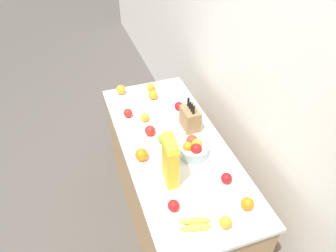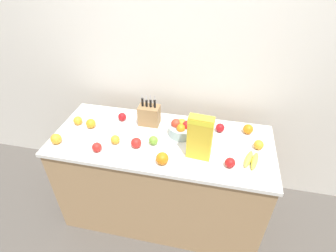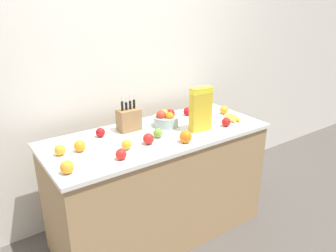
{
  "view_description": "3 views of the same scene",
  "coord_description": "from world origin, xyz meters",
  "px_view_note": "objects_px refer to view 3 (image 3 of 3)",
  "views": [
    {
      "loc": [
        1.61,
        -0.6,
        2.5
      ],
      "look_at": [
        -0.09,
        -0.01,
        1.01
      ],
      "focal_mm": 35.0,
      "sensor_mm": 36.0,
      "label": 1
    },
    {
      "loc": [
        0.38,
        -1.53,
        2.18
      ],
      "look_at": [
        0.04,
        0.05,
        1.0
      ],
      "focal_mm": 28.0,
      "sensor_mm": 36.0,
      "label": 2
    },
    {
      "loc": [
        -1.24,
        -1.92,
        1.84
      ],
      "look_at": [
        0.07,
        -0.04,
        0.95
      ],
      "focal_mm": 35.0,
      "sensor_mm": 36.0,
      "label": 3
    }
  ],
  "objects_px": {
    "apple_near_bananas": "(148,139)",
    "orange_front_right": "(224,110)",
    "orange_mid_left": "(67,167)",
    "orange_front_center": "(205,106)",
    "apple_by_knife_block": "(226,122)",
    "fruit_bowl": "(166,119)",
    "banana_bunch": "(232,118)",
    "apple_middle": "(100,132)",
    "apple_leftmost": "(121,154)",
    "knife_block": "(129,119)",
    "cereal_box": "(201,108)",
    "orange_by_cereal": "(186,137)",
    "apple_rear": "(187,111)",
    "orange_back_center": "(80,146)",
    "orange_front_left": "(126,145)",
    "apple_front": "(158,133)",
    "orange_near_bowl": "(60,150)"
  },
  "relations": [
    {
      "from": "orange_back_center",
      "to": "orange_by_cereal",
      "type": "height_order",
      "value": "orange_by_cereal"
    },
    {
      "from": "orange_front_left",
      "to": "cereal_box",
      "type": "bearing_deg",
      "value": -1.25
    },
    {
      "from": "apple_near_bananas",
      "to": "orange_by_cereal",
      "type": "bearing_deg",
      "value": -29.25
    },
    {
      "from": "orange_front_left",
      "to": "orange_mid_left",
      "type": "bearing_deg",
      "value": -168.05
    },
    {
      "from": "fruit_bowl",
      "to": "orange_mid_left",
      "type": "bearing_deg",
      "value": -161.36
    },
    {
      "from": "knife_block",
      "to": "orange_front_center",
      "type": "relative_size",
      "value": 3.48
    },
    {
      "from": "orange_back_center",
      "to": "orange_by_cereal",
      "type": "xyz_separation_m",
      "value": [
        0.66,
        -0.28,
        0.01
      ]
    },
    {
      "from": "banana_bunch",
      "to": "orange_by_cereal",
      "type": "xyz_separation_m",
      "value": [
        -0.6,
        -0.14,
        0.02
      ]
    },
    {
      "from": "banana_bunch",
      "to": "cereal_box",
      "type": "bearing_deg",
      "value": -176.92
    },
    {
      "from": "orange_front_left",
      "to": "orange_front_right",
      "type": "xyz_separation_m",
      "value": [
        1.05,
        0.16,
        0.0
      ]
    },
    {
      "from": "apple_near_bananas",
      "to": "orange_front_right",
      "type": "height_order",
      "value": "apple_near_bananas"
    },
    {
      "from": "orange_front_left",
      "to": "orange_back_center",
      "type": "height_order",
      "value": "orange_back_center"
    },
    {
      "from": "knife_block",
      "to": "cereal_box",
      "type": "distance_m",
      "value": 0.56
    },
    {
      "from": "fruit_bowl",
      "to": "orange_front_right",
      "type": "height_order",
      "value": "fruit_bowl"
    },
    {
      "from": "orange_mid_left",
      "to": "apple_by_knife_block",
      "type": "bearing_deg",
      "value": 0.98
    },
    {
      "from": "apple_middle",
      "to": "apple_near_bananas",
      "type": "distance_m",
      "value": 0.38
    },
    {
      "from": "apple_leftmost",
      "to": "apple_near_bananas",
      "type": "bearing_deg",
      "value": 21.18
    },
    {
      "from": "orange_front_center",
      "to": "apple_front",
      "type": "bearing_deg",
      "value": -157.5
    },
    {
      "from": "fruit_bowl",
      "to": "cereal_box",
      "type": "bearing_deg",
      "value": -54.32
    },
    {
      "from": "banana_bunch",
      "to": "apple_middle",
      "type": "xyz_separation_m",
      "value": [
        -1.06,
        0.29,
        0.01
      ]
    },
    {
      "from": "banana_bunch",
      "to": "orange_back_center",
      "type": "height_order",
      "value": "orange_back_center"
    },
    {
      "from": "apple_by_knife_block",
      "to": "orange_front_center",
      "type": "relative_size",
      "value": 0.9
    },
    {
      "from": "apple_by_knife_block",
      "to": "orange_mid_left",
      "type": "height_order",
      "value": "orange_mid_left"
    },
    {
      "from": "knife_block",
      "to": "fruit_bowl",
      "type": "height_order",
      "value": "knife_block"
    },
    {
      "from": "knife_block",
      "to": "orange_front_center",
      "type": "bearing_deg",
      "value": 2.72
    },
    {
      "from": "apple_leftmost",
      "to": "apple_rear",
      "type": "height_order",
      "value": "same"
    },
    {
      "from": "cereal_box",
      "to": "apple_middle",
      "type": "distance_m",
      "value": 0.77
    },
    {
      "from": "apple_leftmost",
      "to": "orange_front_center",
      "type": "bearing_deg",
      "value": 22.67
    },
    {
      "from": "fruit_bowl",
      "to": "apple_by_knife_block",
      "type": "bearing_deg",
      "value": -36.32
    },
    {
      "from": "apple_leftmost",
      "to": "apple_rear",
      "type": "bearing_deg",
      "value": 26.36
    },
    {
      "from": "knife_block",
      "to": "cereal_box",
      "type": "height_order",
      "value": "cereal_box"
    },
    {
      "from": "knife_block",
      "to": "cereal_box",
      "type": "relative_size",
      "value": 0.81
    },
    {
      "from": "orange_front_left",
      "to": "orange_near_bowl",
      "type": "xyz_separation_m",
      "value": [
        -0.39,
        0.17,
        0.0
      ]
    },
    {
      "from": "orange_front_left",
      "to": "apple_leftmost",
      "type": "bearing_deg",
      "value": -131.18
    },
    {
      "from": "cereal_box",
      "to": "apple_middle",
      "type": "height_order",
      "value": "cereal_box"
    },
    {
      "from": "apple_middle",
      "to": "orange_by_cereal",
      "type": "distance_m",
      "value": 0.63
    },
    {
      "from": "orange_back_center",
      "to": "apple_leftmost",
      "type": "bearing_deg",
      "value": -56.66
    },
    {
      "from": "orange_back_center",
      "to": "orange_front_center",
      "type": "bearing_deg",
      "value": 8.7
    },
    {
      "from": "banana_bunch",
      "to": "apple_leftmost",
      "type": "xyz_separation_m",
      "value": [
        -1.1,
        -0.12,
        0.02
      ]
    },
    {
      "from": "orange_by_cereal",
      "to": "orange_front_right",
      "type": "relative_size",
      "value": 1.22
    },
    {
      "from": "orange_back_center",
      "to": "apple_middle",
      "type": "bearing_deg",
      "value": 35.46
    },
    {
      "from": "fruit_bowl",
      "to": "banana_bunch",
      "type": "distance_m",
      "value": 0.57
    },
    {
      "from": "apple_front",
      "to": "apple_middle",
      "type": "bearing_deg",
      "value": 143.65
    },
    {
      "from": "apple_middle",
      "to": "orange_front_center",
      "type": "relative_size",
      "value": 0.88
    },
    {
      "from": "apple_by_knife_block",
      "to": "orange_front_right",
      "type": "distance_m",
      "value": 0.31
    },
    {
      "from": "apple_front",
      "to": "apple_rear",
      "type": "distance_m",
      "value": 0.55
    },
    {
      "from": "orange_mid_left",
      "to": "orange_front_center",
      "type": "bearing_deg",
      "value": 16.95
    },
    {
      "from": "apple_rear",
      "to": "apple_leftmost",
      "type": "bearing_deg",
      "value": -153.64
    },
    {
      "from": "apple_middle",
      "to": "banana_bunch",
      "type": "bearing_deg",
      "value": -15.6
    },
    {
      "from": "apple_leftmost",
      "to": "orange_back_center",
      "type": "relative_size",
      "value": 0.91
    }
  ]
}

